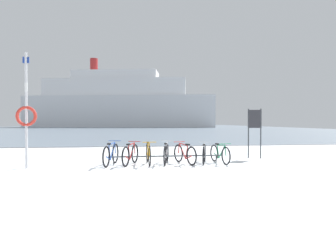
{
  "coord_description": "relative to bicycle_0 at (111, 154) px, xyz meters",
  "views": [
    {
      "loc": [
        -1.28,
        -7.46,
        1.52
      ],
      "look_at": [
        0.33,
        5.92,
        1.31
      ],
      "focal_mm": 30.49,
      "sensor_mm": 36.0,
      "label": 1
    }
  ],
  "objects": [
    {
      "name": "ferry_ship",
      "position": [
        -3.13,
        71.17,
        6.11
      ],
      "size": [
        52.86,
        21.19,
        19.33
      ],
      "color": "silver",
      "rests_on": "ground"
    },
    {
      "name": "bicycle_1",
      "position": [
        0.67,
        0.01,
        -0.01
      ],
      "size": [
        0.65,
        1.59,
        0.81
      ],
      "color": "black",
      "rests_on": "ground"
    },
    {
      "name": "rescue_post",
      "position": [
        -2.69,
        -0.3,
        1.44
      ],
      "size": [
        0.67,
        0.1,
        3.77
      ],
      "color": "silver",
      "rests_on": "ground"
    },
    {
      "name": "ground",
      "position": [
        2.06,
        51.29,
        -0.42
      ],
      "size": [
        80.0,
        132.0,
        0.08
      ],
      "color": "silver"
    },
    {
      "name": "bicycle_5",
      "position": [
        3.36,
        0.14,
        -0.03
      ],
      "size": [
        0.6,
        1.57,
        0.76
      ],
      "color": "black",
      "rests_on": "ground"
    },
    {
      "name": "bike_rack",
      "position": [
        1.94,
        0.08,
        -0.11
      ],
      "size": [
        4.12,
        0.11,
        0.31
      ],
      "color": "#4C5156",
      "rests_on": "ground"
    },
    {
      "name": "bicycle_3",
      "position": [
        1.95,
        0.1,
        -0.01
      ],
      "size": [
        0.5,
        1.63,
        0.81
      ],
      "color": "black",
      "rests_on": "ground"
    },
    {
      "name": "bicycle_2",
      "position": [
        1.3,
        0.0,
        0.0
      ],
      "size": [
        0.46,
        1.73,
        0.84
      ],
      "color": "black",
      "rests_on": "ground"
    },
    {
      "name": "bicycle_6",
      "position": [
        3.91,
        0.03,
        -0.04
      ],
      "size": [
        0.46,
        1.59,
        0.75
      ],
      "color": "black",
      "rests_on": "ground"
    },
    {
      "name": "bicycle_0",
      "position": [
        0.0,
        0.0,
        0.0
      ],
      "size": [
        0.55,
        1.73,
        0.84
      ],
      "color": "black",
      "rests_on": "ground"
    },
    {
      "name": "bicycle_4",
      "position": [
        2.61,
        0.04,
        -0.03
      ],
      "size": [
        0.65,
        1.56,
        0.78
      ],
      "color": "black",
      "rests_on": "ground"
    },
    {
      "name": "info_sign",
      "position": [
        5.77,
        1.23,
        1.02
      ],
      "size": [
        0.54,
        0.17,
        2.06
      ],
      "color": "#33383D",
      "rests_on": "ground"
    }
  ]
}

